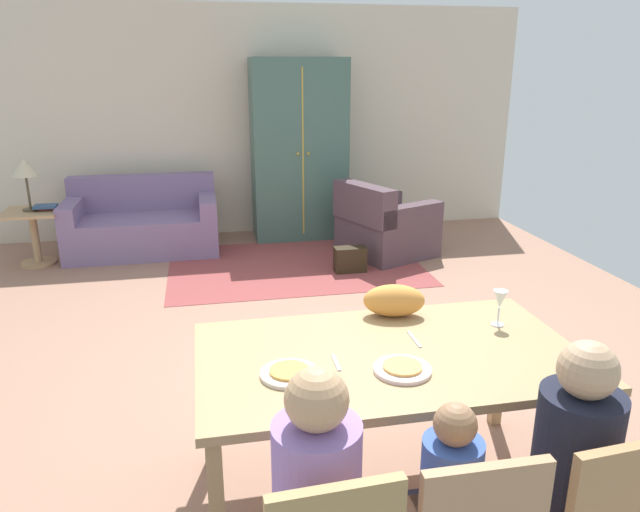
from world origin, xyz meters
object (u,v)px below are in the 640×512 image
object	(u,v)px
cat	(394,300)
armchair	(384,227)
wine_glass	(500,301)
table_lamp	(25,169)
couch	(143,225)
armoire	(299,150)
plate_near_child	(402,370)
person_woman	(564,482)
side_table	(34,229)
plate_near_man	(289,374)
dining_table	(389,366)
handbag	(350,259)
book_lower	(50,208)
book_upper	(45,206)

from	to	relation	value
cat	armchair	bearing A→B (deg)	85.12
wine_glass	table_lamp	world-z (taller)	table_lamp
couch	armoire	world-z (taller)	armoire
couch	armchair	distance (m)	2.69
plate_near_child	couch	bearing A→B (deg)	107.84
person_woman	table_lamp	xyz separation A→B (m)	(-3.02, 4.80, 0.50)
cat	side_table	xyz separation A→B (m)	(-2.69, 3.72, -0.47)
armoire	table_lamp	world-z (taller)	armoire
wine_glass	armchair	xyz separation A→B (m)	(0.51, 3.52, -0.57)
plate_near_man	side_table	size ratio (longest dim) A/B	0.43
armoire	dining_table	bearing A→B (deg)	-94.43
handbag	person_woman	bearing A→B (deg)	-92.35
armchair	side_table	size ratio (longest dim) A/B	1.93
plate_near_man	couch	world-z (taller)	couch
armoire	table_lamp	bearing A→B (deg)	-169.58
armoire	table_lamp	distance (m)	2.95
person_woman	table_lamp	bearing A→B (deg)	122.18
plate_near_man	book_lower	bearing A→B (deg)	113.77
cat	couch	distance (m)	4.33
side_table	table_lamp	bearing A→B (deg)	90.00
dining_table	handbag	size ratio (longest dim) A/B	5.45
dining_table	cat	distance (m)	0.45
person_woman	side_table	size ratio (longest dim) A/B	1.91
dining_table	book_upper	size ratio (longest dim) A/B	7.93
table_lamp	book_upper	bearing A→B (deg)	-7.25
book_lower	book_upper	xyz separation A→B (m)	(-0.03, -0.06, 0.03)
table_lamp	plate_near_man	bearing A→B (deg)	-64.04
couch	handbag	xyz separation A→B (m)	(2.10, -1.16, -0.17)
plate_near_man	table_lamp	world-z (taller)	table_lamp
person_woman	handbag	xyz separation A→B (m)	(0.16, 3.90, -0.38)
wine_glass	person_woman	xyz separation A→B (m)	(-0.15, -0.86, -0.38)
wine_glass	cat	world-z (taller)	wine_glass
dining_table	cat	world-z (taller)	cat
plate_near_man	armoire	distance (m)	4.85
person_woman	handbag	bearing A→B (deg)	87.65
plate_near_man	side_table	world-z (taller)	plate_near_man
dining_table	side_table	world-z (taller)	dining_table
dining_table	book_lower	bearing A→B (deg)	119.63
wine_glass	armchair	world-z (taller)	wine_glass
plate_near_child	table_lamp	distance (m)	5.00
couch	armchair	bearing A→B (deg)	-14.61
wine_glass	armchair	distance (m)	3.60
table_lamp	handbag	xyz separation A→B (m)	(3.18, -0.90, -0.88)
person_woman	couch	world-z (taller)	person_woman
table_lamp	plate_near_child	bearing A→B (deg)	-59.38
cat	armoire	bearing A→B (deg)	98.97
side_table	handbag	xyz separation A→B (m)	(3.18, -0.90, -0.25)
plate_near_child	dining_table	bearing A→B (deg)	90.00
person_woman	book_upper	bearing A→B (deg)	121.01
cat	handbag	xyz separation A→B (m)	(0.49, 2.82, -0.71)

